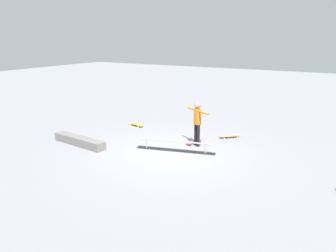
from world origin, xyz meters
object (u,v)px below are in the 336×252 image
object	(u,v)px
skate_ledge	(79,141)
grind_rail	(175,146)
skateboard_main	(195,142)
loose_skateboard_natural	(230,136)
loose_skateboard_yellow	(136,124)
skater_main	(197,121)

from	to	relation	value
skate_ledge	grind_rail	bearing A→B (deg)	-160.00
skate_ledge	skateboard_main	xyz separation A→B (m)	(-3.54, -2.26, -0.07)
loose_skateboard_natural	loose_skateboard_yellow	xyz separation A→B (m)	(4.17, 0.40, 0.00)
skateboard_main	loose_skateboard_yellow	xyz separation A→B (m)	(3.29, -0.92, 0.00)
skate_ledge	skater_main	xyz separation A→B (m)	(-3.73, -2.06, 0.77)
skate_ledge	skateboard_main	size ratio (longest dim) A/B	2.88
grind_rail	loose_skateboard_yellow	distance (m)	3.65
skateboard_main	skater_main	bearing A→B (deg)	56.56
grind_rail	skate_ledge	bearing A→B (deg)	5.42
grind_rail	loose_skateboard_yellow	bearing A→B (deg)	-47.44
skater_main	loose_skateboard_natural	xyz separation A→B (m)	(-0.69, -1.52, -0.85)
loose_skateboard_natural	loose_skateboard_yellow	size ratio (longest dim) A/B	0.87
skater_main	skateboard_main	xyz separation A→B (m)	(0.18, -0.20, -0.85)
loose_skateboard_natural	loose_skateboard_yellow	world-z (taller)	same
grind_rail	skater_main	distance (m)	1.22
grind_rail	loose_skateboard_natural	size ratio (longest dim) A/B	3.83
skater_main	loose_skateboard_yellow	size ratio (longest dim) A/B	1.93
skate_ledge	loose_skateboard_yellow	size ratio (longest dim) A/B	2.88
grind_rail	skater_main	size ratio (longest dim) A/B	1.73
skate_ledge	skater_main	bearing A→B (deg)	-151.03
grind_rail	skateboard_main	bearing A→B (deg)	-116.77
skate_ledge	skater_main	size ratio (longest dim) A/B	1.50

